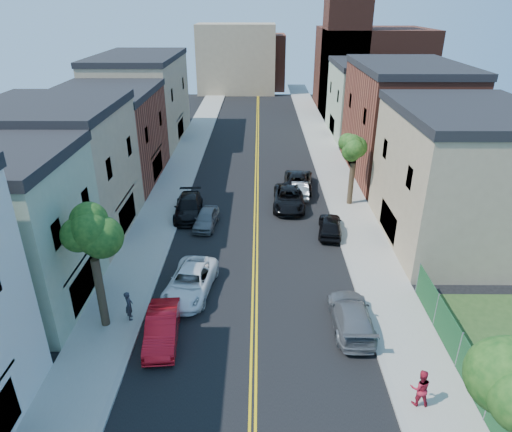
{
  "coord_description": "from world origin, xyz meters",
  "views": [
    {
      "loc": [
        0.24,
        -5.25,
        15.73
      ],
      "look_at": [
        0.03,
        23.51,
        2.0
      ],
      "focal_mm": 31.8,
      "sensor_mm": 36.0,
      "label": 1
    }
  ],
  "objects_px": {
    "dark_car_right_far": "(298,180)",
    "silver_car_right": "(299,189)",
    "black_car_left": "(188,207)",
    "black_car_right": "(330,225)",
    "pedestrian_left": "(129,305)",
    "pedestrian_right": "(420,388)",
    "white_pickup": "(190,282)",
    "grey_car_left": "(206,218)",
    "grey_car_right": "(351,316)",
    "black_suv_lane": "(289,198)",
    "red_sedan": "(162,328)"
  },
  "relations": [
    {
      "from": "pedestrian_left",
      "to": "silver_car_right",
      "type": "bearing_deg",
      "value": -47.76
    },
    {
      "from": "pedestrian_left",
      "to": "white_pickup",
      "type": "bearing_deg",
      "value": -64.56
    },
    {
      "from": "black_car_left",
      "to": "grey_car_right",
      "type": "height_order",
      "value": "black_car_left"
    },
    {
      "from": "black_car_right",
      "to": "silver_car_right",
      "type": "relative_size",
      "value": 1.02
    },
    {
      "from": "white_pickup",
      "to": "black_car_left",
      "type": "height_order",
      "value": "black_car_left"
    },
    {
      "from": "red_sedan",
      "to": "dark_car_right_far",
      "type": "xyz_separation_m",
      "value": [
        8.45,
        20.85,
        0.06
      ]
    },
    {
      "from": "red_sedan",
      "to": "black_car_left",
      "type": "height_order",
      "value": "black_car_left"
    },
    {
      "from": "dark_car_right_far",
      "to": "silver_car_right",
      "type": "bearing_deg",
      "value": 96.31
    },
    {
      "from": "red_sedan",
      "to": "black_car_right",
      "type": "bearing_deg",
      "value": 43.75
    },
    {
      "from": "black_car_left",
      "to": "dark_car_right_far",
      "type": "bearing_deg",
      "value": 29.65
    },
    {
      "from": "dark_car_right_far",
      "to": "pedestrian_right",
      "type": "xyz_separation_m",
      "value": [
        3.23,
        -24.98,
        0.25
      ]
    },
    {
      "from": "pedestrian_left",
      "to": "pedestrian_right",
      "type": "distance_m",
      "value": 14.84
    },
    {
      "from": "white_pickup",
      "to": "grey_car_right",
      "type": "relative_size",
      "value": 1.06
    },
    {
      "from": "black_car_left",
      "to": "black_suv_lane",
      "type": "xyz_separation_m",
      "value": [
        8.17,
        1.77,
        0.03
      ]
    },
    {
      "from": "white_pickup",
      "to": "dark_car_right_far",
      "type": "distance_m",
      "value": 18.36
    },
    {
      "from": "dark_car_right_far",
      "to": "pedestrian_left",
      "type": "xyz_separation_m",
      "value": [
        -10.5,
        -19.35,
        0.21
      ]
    },
    {
      "from": "silver_car_right",
      "to": "black_car_left",
      "type": "bearing_deg",
      "value": 24.69
    },
    {
      "from": "black_car_left",
      "to": "black_car_right",
      "type": "bearing_deg",
      "value": -19.32
    },
    {
      "from": "black_car_left",
      "to": "dark_car_right_far",
      "type": "height_order",
      "value": "dark_car_right_far"
    },
    {
      "from": "black_car_left",
      "to": "grey_car_right",
      "type": "distance_m",
      "value": 17.34
    },
    {
      "from": "black_car_right",
      "to": "pedestrian_right",
      "type": "xyz_separation_m",
      "value": [
        1.53,
        -15.85,
        0.33
      ]
    },
    {
      "from": "black_suv_lane",
      "to": "pedestrian_right",
      "type": "distance_m",
      "value": 21.17
    },
    {
      "from": "white_pickup",
      "to": "silver_car_right",
      "type": "xyz_separation_m",
      "value": [
        7.6,
        14.85,
        -0.07
      ]
    },
    {
      "from": "red_sedan",
      "to": "black_car_left",
      "type": "relative_size",
      "value": 0.85
    },
    {
      "from": "grey_car_right",
      "to": "pedestrian_left",
      "type": "relative_size",
      "value": 2.98
    },
    {
      "from": "black_car_left",
      "to": "silver_car_right",
      "type": "relative_size",
      "value": 1.28
    },
    {
      "from": "grey_car_left",
      "to": "grey_car_right",
      "type": "bearing_deg",
      "value": -46.77
    },
    {
      "from": "grey_car_left",
      "to": "dark_car_right_far",
      "type": "relative_size",
      "value": 0.69
    },
    {
      "from": "white_pickup",
      "to": "dark_car_right_far",
      "type": "relative_size",
      "value": 0.94
    },
    {
      "from": "black_car_right",
      "to": "black_suv_lane",
      "type": "bearing_deg",
      "value": -53.25
    },
    {
      "from": "black_car_right",
      "to": "white_pickup",
      "type": "bearing_deg",
      "value": 46.5
    },
    {
      "from": "white_pickup",
      "to": "black_car_left",
      "type": "xyz_separation_m",
      "value": [
        -1.63,
        10.7,
        0.02
      ]
    },
    {
      "from": "black_suv_lane",
      "to": "pedestrian_left",
      "type": "relative_size",
      "value": 3.34
    },
    {
      "from": "grey_car_right",
      "to": "silver_car_right",
      "type": "relative_size",
      "value": 1.23
    },
    {
      "from": "white_pickup",
      "to": "black_suv_lane",
      "type": "bearing_deg",
      "value": 69.99
    },
    {
      "from": "red_sedan",
      "to": "pedestrian_right",
      "type": "bearing_deg",
      "value": -24.8
    },
    {
      "from": "white_pickup",
      "to": "red_sedan",
      "type": "bearing_deg",
      "value": -94.0
    },
    {
      "from": "red_sedan",
      "to": "black_car_left",
      "type": "xyz_separation_m",
      "value": [
        -0.78,
        14.83,
        0.03
      ]
    },
    {
      "from": "white_pickup",
      "to": "black_car_right",
      "type": "relative_size",
      "value": 1.28
    },
    {
      "from": "white_pickup",
      "to": "pedestrian_left",
      "type": "relative_size",
      "value": 3.15
    },
    {
      "from": "pedestrian_right",
      "to": "pedestrian_left",
      "type": "bearing_deg",
      "value": -18.64
    },
    {
      "from": "white_pickup",
      "to": "grey_car_left",
      "type": "bearing_deg",
      "value": 97.68
    },
    {
      "from": "dark_car_right_far",
      "to": "grey_car_right",
      "type": "bearing_deg",
      "value": 100.13
    },
    {
      "from": "black_car_left",
      "to": "dark_car_right_far",
      "type": "xyz_separation_m",
      "value": [
        9.23,
        6.02,
        0.03
      ]
    },
    {
      "from": "black_suv_lane",
      "to": "black_car_left",
      "type": "bearing_deg",
      "value": -164.98
    },
    {
      "from": "black_car_right",
      "to": "black_car_left",
      "type": "bearing_deg",
      "value": -8.59
    },
    {
      "from": "silver_car_right",
      "to": "black_suv_lane",
      "type": "relative_size",
      "value": 0.72
    },
    {
      "from": "black_car_left",
      "to": "pedestrian_right",
      "type": "height_order",
      "value": "pedestrian_right"
    },
    {
      "from": "black_car_right",
      "to": "black_suv_lane",
      "type": "height_order",
      "value": "black_suv_lane"
    },
    {
      "from": "white_pickup",
      "to": "dark_car_right_far",
      "type": "xyz_separation_m",
      "value": [
        7.6,
        16.72,
        0.05
      ]
    }
  ]
}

